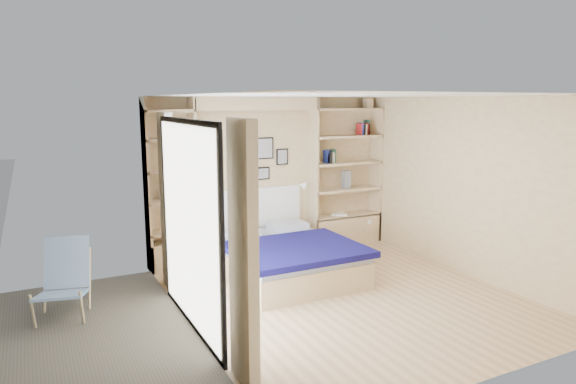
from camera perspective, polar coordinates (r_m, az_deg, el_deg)
name	(u,v)px	position (r m, az deg, el deg)	size (l,w,h in m)	color
ground	(344,296)	(6.67, 6.26, -11.40)	(4.50, 4.50, 0.00)	tan
room_shell	(266,196)	(7.48, -2.43, -0.39)	(4.50, 4.50, 4.50)	#D5BD85
bed	(284,257)	(7.28, -0.42, -7.19)	(1.73, 2.27, 1.07)	tan
photo_gallery	(243,155)	(8.02, -4.97, 4.09)	(1.48, 0.02, 0.82)	black
reading_lamps	(258,189)	(7.94, -3.30, 0.38)	(1.92, 0.12, 0.15)	silver
shelf_decor	(335,146)	(8.60, 5.30, 5.06)	(3.60, 0.23, 2.03)	#AC214B
deck	(27,359)	(5.73, -27.03, -16.23)	(3.20, 4.00, 0.05)	brown
deck_chair	(64,279)	(6.49, -23.63, -8.89)	(0.71, 0.97, 0.88)	tan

